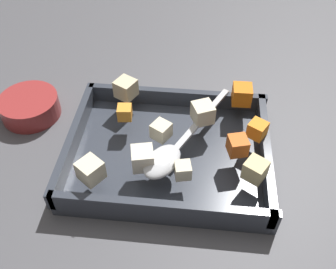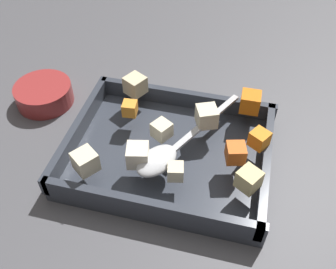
{
  "view_description": "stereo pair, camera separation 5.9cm",
  "coord_description": "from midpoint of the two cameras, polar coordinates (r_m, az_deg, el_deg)",
  "views": [
    {
      "loc": [
        0.04,
        -0.39,
        0.48
      ],
      "look_at": [
        -0.0,
        0.02,
        0.06
      ],
      "focal_mm": 40.55,
      "sensor_mm": 36.0,
      "label": 1
    },
    {
      "loc": [
        0.1,
        -0.38,
        0.48
      ],
      "look_at": [
        -0.0,
        0.02,
        0.06
      ],
      "focal_mm": 40.55,
      "sensor_mm": 36.0,
      "label": 2
    }
  ],
  "objects": [
    {
      "name": "potato_chunk_front_center",
      "position": [
        0.55,
        -9.37,
        -4.18
      ],
      "size": [
        0.04,
        0.04,
        0.03
      ],
      "primitive_type": "cube",
      "rotation": [
        0.0,
        0.0,
        0.94
      ],
      "color": "beige",
      "rests_on": "baking_dish"
    },
    {
      "name": "potato_chunk_near_spoon",
      "position": [
        0.62,
        8.56,
        2.59
      ],
      "size": [
        0.04,
        0.04,
        0.03
      ],
      "primitive_type": "cube",
      "rotation": [
        0.0,
        0.0,
        0.41
      ],
      "color": "beige",
      "rests_on": "baking_dish"
    },
    {
      "name": "baking_dish",
      "position": [
        0.62,
        2.72,
        -2.9
      ],
      "size": [
        0.32,
        0.25,
        0.05
      ],
      "color": "#333842",
      "rests_on": "ground_plane"
    },
    {
      "name": "potato_chunk_rim_edge",
      "position": [
        0.67,
        -2.43,
        7.32
      ],
      "size": [
        0.04,
        0.04,
        0.03
      ],
      "primitive_type": "cube",
      "rotation": [
        0.0,
        0.0,
        2.64
      ],
      "color": "beige",
      "rests_on": "baking_dish"
    },
    {
      "name": "potato_chunk_near_left",
      "position": [
        0.59,
        1.89,
        0.56
      ],
      "size": [
        0.04,
        0.04,
        0.03
      ],
      "primitive_type": "cube",
      "rotation": [
        0.0,
        0.0,
        5.74
      ],
      "color": "beige",
      "rests_on": "baking_dish"
    },
    {
      "name": "carrot_chunk_back_center",
      "position": [
        0.58,
        13.06,
        -2.81
      ],
      "size": [
        0.03,
        0.03,
        0.03
      ],
      "primitive_type": "cube",
      "rotation": [
        0.0,
        0.0,
        1.84
      ],
      "color": "orange",
      "rests_on": "baking_dish"
    },
    {
      "name": "potato_chunk_near_right",
      "position": [
        0.54,
        4.27,
        -5.74
      ],
      "size": [
        0.03,
        0.03,
        0.02
      ],
      "primitive_type": "cube",
      "rotation": [
        0.0,
        0.0,
        0.22
      ],
      "color": "beige",
      "rests_on": "baking_dish"
    },
    {
      "name": "carrot_chunk_center",
      "position": [
        0.61,
        16.32,
        -0.79
      ],
      "size": [
        0.04,
        0.04,
        0.03
      ],
      "primitive_type": "cube",
      "rotation": [
        0.0,
        0.0,
        4.16
      ],
      "color": "orange",
      "rests_on": "baking_dish"
    },
    {
      "name": "parsnip_chunk_far_right",
      "position": [
        0.56,
        -1.53,
        -3.3
      ],
      "size": [
        0.04,
        0.04,
        0.03
      ],
      "primitive_type": "cube",
      "rotation": [
        0.0,
        0.0,
        1.79
      ],
      "color": "silver",
      "rests_on": "baking_dish"
    },
    {
      "name": "carrot_chunk_corner_nw",
      "position": [
        0.63,
        -3.11,
        3.81
      ],
      "size": [
        0.03,
        0.03,
        0.02
      ],
      "primitive_type": "cube",
      "rotation": [
        0.0,
        0.0,
        0.09
      ],
      "color": "orange",
      "rests_on": "baking_dish"
    },
    {
      "name": "small_prep_bowl",
      "position": [
        0.75,
        -16.01,
        5.76
      ],
      "size": [
        0.11,
        0.11,
        0.04
      ],
      "primitive_type": "cylinder",
      "color": "maroon",
      "rests_on": "ground_plane"
    },
    {
      "name": "carrot_chunk_far_left",
      "position": [
        0.66,
        14.8,
        4.65
      ],
      "size": [
        0.03,
        0.03,
        0.03
      ],
      "primitive_type": "cube",
      "rotation": [
        0.0,
        0.0,
        3.16
      ],
      "color": "orange",
      "rests_on": "baking_dish"
    },
    {
      "name": "ground_plane",
      "position": [
        0.62,
        2.73,
        -4.86
      ],
      "size": [
        4.0,
        4.0,
        0.0
      ],
      "primitive_type": "plane",
      "color": "#4C4C51"
    },
    {
      "name": "potato_chunk_heap_top",
      "position": [
        0.55,
        15.12,
        -6.7
      ],
      "size": [
        0.04,
        0.04,
        0.03
      ],
      "primitive_type": "cube",
      "rotation": [
        0.0,
        0.0,
        5.72
      ],
      "color": "#E0CC89",
      "rests_on": "baking_dish"
    },
    {
      "name": "serving_spoon",
      "position": [
        0.56,
        2.27,
        -3.35
      ],
      "size": [
        0.14,
        0.23,
        0.02
      ],
      "rotation": [
        0.0,
        0.0,
        1.09
      ],
      "color": "silver",
      "rests_on": "baking_dish"
    }
  ]
}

